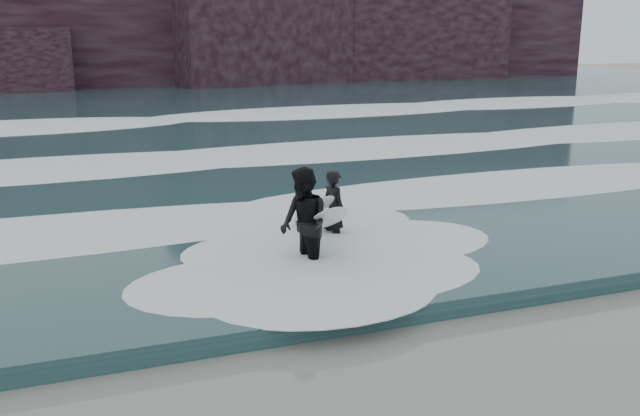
# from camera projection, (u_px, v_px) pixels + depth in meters

# --- Properties ---
(sea) EXTENTS (90.00, 52.00, 0.30)m
(sea) POSITION_uv_depth(u_px,v_px,m) (152.00, 112.00, 33.44)
(sea) COLOR #213E43
(sea) RESTS_ON ground
(headland) EXTENTS (70.00, 9.00, 10.00)m
(headland) POSITION_uv_depth(u_px,v_px,m) (113.00, 12.00, 47.67)
(headland) COLOR black
(headland) RESTS_ON ground
(foam_near) EXTENTS (60.00, 3.20, 0.20)m
(foam_near) POSITION_uv_depth(u_px,v_px,m) (278.00, 203.00, 15.23)
(foam_near) COLOR white
(foam_near) RESTS_ON sea
(foam_mid) EXTENTS (60.00, 4.00, 0.24)m
(foam_mid) POSITION_uv_depth(u_px,v_px,m) (209.00, 150.00, 21.58)
(foam_mid) COLOR white
(foam_mid) RESTS_ON sea
(foam_far) EXTENTS (60.00, 4.80, 0.30)m
(foam_far) POSITION_uv_depth(u_px,v_px,m) (164.00, 115.00, 29.74)
(foam_far) COLOR white
(foam_far) RESTS_ON sea
(surfer_left) EXTENTS (0.91, 1.72, 1.50)m
(surfer_left) POSITION_uv_depth(u_px,v_px,m) (329.00, 210.00, 13.20)
(surfer_left) COLOR black
(surfer_left) RESTS_ON ground
(surfer_right) EXTENTS (1.27, 1.96, 1.86)m
(surfer_right) POSITION_uv_depth(u_px,v_px,m) (306.00, 224.00, 11.57)
(surfer_right) COLOR black
(surfer_right) RESTS_ON ground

